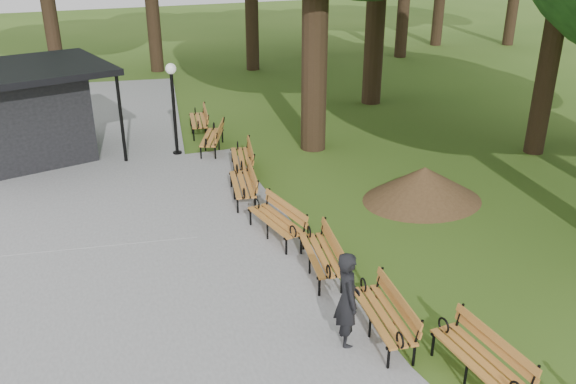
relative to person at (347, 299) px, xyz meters
name	(u,v)px	position (x,y,z in m)	size (l,w,h in m)	color
ground	(414,360)	(0.83, -0.84, -0.87)	(100.00, 100.00, 0.00)	#365919
path	(137,313)	(-3.17, 2.16, -0.84)	(12.00, 38.00, 0.06)	gray
person	(347,299)	(0.00, 0.00, 0.00)	(0.63, 0.42, 1.74)	black
kiosk	(19,114)	(-5.00, 11.54, 0.56)	(4.56, 3.97, 2.86)	black
lamp_post	(172,89)	(-0.65, 10.23, 1.21)	(0.32, 0.32, 2.85)	black
dirt_mound	(423,184)	(4.50, 4.49, -0.41)	(2.66, 2.66, 0.92)	#47301C
bench_2	(479,360)	(1.42, -1.65, -0.43)	(1.90, 0.64, 0.88)	#BC722B
bench_3	(383,316)	(0.64, -0.09, -0.43)	(1.90, 0.64, 0.88)	#BC722B
bench_4	(320,255)	(0.52, 2.18, -0.43)	(1.90, 0.64, 0.88)	#BC722B
bench_5	(276,221)	(0.24, 3.96, -0.43)	(1.90, 0.64, 0.88)	#BC722B
bench_6	(243,184)	(0.19, 6.23, -0.43)	(1.90, 0.64, 0.88)	#BC722B
bench_7	(242,159)	(0.75, 8.03, -0.43)	(1.90, 0.64, 0.88)	#BC722B
bench_8	(212,138)	(0.46, 10.17, -0.43)	(1.90, 0.64, 0.88)	#BC722B
bench_9	(198,121)	(0.51, 12.11, -0.43)	(1.90, 0.64, 0.88)	#BC722B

